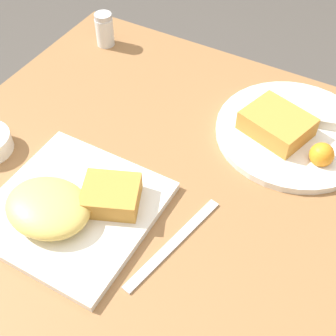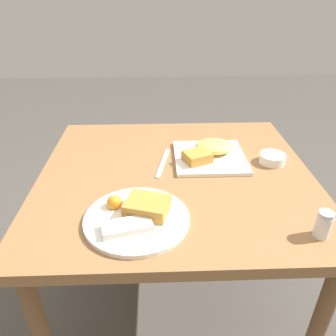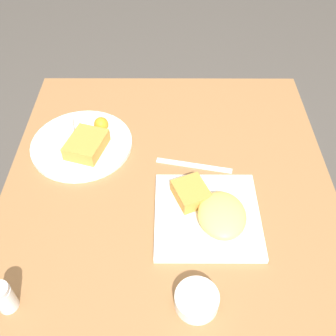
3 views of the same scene
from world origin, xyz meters
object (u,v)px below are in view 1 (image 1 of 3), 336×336
Objects in this scene: plate_oval_far at (292,130)px; plate_square_near at (69,206)px; butter_knife at (173,243)px; salt_shaker at (105,31)px.

plate_square_near is at bearing -125.62° from plate_oval_far.
butter_knife is at bearing 10.45° from plate_square_near.
plate_oval_far is 0.49m from salt_shaker.
plate_square_near is at bearing 112.16° from butter_knife.
plate_oval_far is (0.26, 0.36, -0.01)m from plate_square_near.
salt_shaker is 0.36× the size of butter_knife.
plate_oval_far is 3.81× the size of salt_shaker.
plate_square_near reaches higher than butter_knife.
butter_knife is (0.18, 0.03, -0.02)m from plate_square_near.
salt_shaker is 0.58m from butter_knife.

